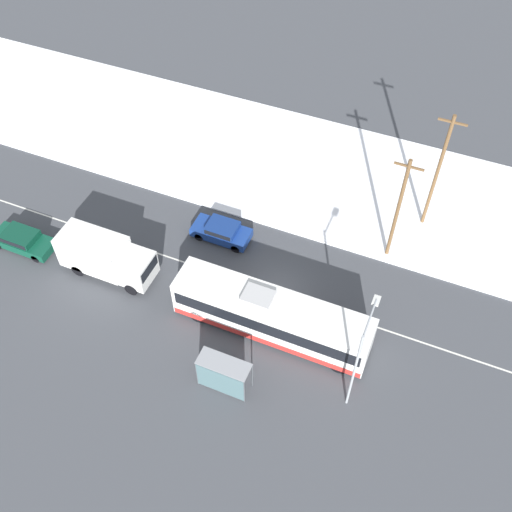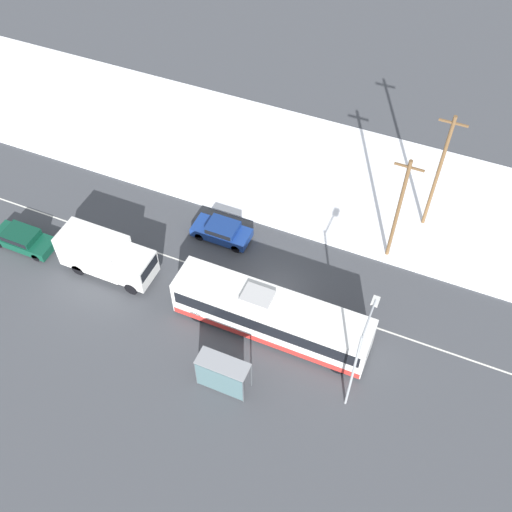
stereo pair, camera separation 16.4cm
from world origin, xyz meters
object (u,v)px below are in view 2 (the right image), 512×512
object	(u,v)px
utility_pole_roadside	(398,210)
bus_shelter	(221,374)
utility_pole_snowlot	(438,172)
sedan_car	(222,231)
pedestrian_at_stop	(230,363)
parked_car_near_truck	(23,238)
box_truck	(105,255)
city_bus	(271,316)
streetlamp	(359,354)

from	to	relation	value
utility_pole_roadside	bus_shelter	bearing A→B (deg)	-114.03
bus_shelter	utility_pole_snowlot	size ratio (longest dim) A/B	0.32
sedan_car	pedestrian_at_stop	distance (m)	10.67
parked_car_near_truck	utility_pole_roadside	distance (m)	25.20
box_truck	utility_pole_snowlot	bearing A→B (deg)	34.40
box_truck	pedestrian_at_stop	bearing A→B (deg)	-19.64
sedan_car	utility_pole_roadside	world-z (taller)	utility_pole_roadside
city_bus	sedan_car	bearing A→B (deg)	136.38
city_bus	streetlamp	bearing A→B (deg)	-21.67
city_bus	pedestrian_at_stop	bearing A→B (deg)	-106.09
pedestrian_at_stop	streetlamp	distance (m)	7.72
parked_car_near_truck	utility_pole_snowlot	world-z (taller)	utility_pole_snowlot
parked_car_near_truck	sedan_car	bearing A→B (deg)	26.28
sedan_car	pedestrian_at_stop	xyz separation A→B (m)	(4.96, -9.44, 0.38)
parked_car_near_truck	pedestrian_at_stop	distance (m)	17.51
city_bus	parked_car_near_truck	bearing A→B (deg)	-179.08
city_bus	utility_pole_snowlot	world-z (taller)	utility_pole_snowlot
city_bus	utility_pole_roadside	xyz separation A→B (m)	(4.98, 8.76, 2.86)
streetlamp	utility_pole_roadside	world-z (taller)	utility_pole_roadside
sedan_car	utility_pole_snowlot	world-z (taller)	utility_pole_snowlot
sedan_car	utility_pole_roadside	distance (m)	11.99
utility_pole_roadside	utility_pole_snowlot	xyz separation A→B (m)	(1.57, 3.87, 0.46)
sedan_car	streetlamp	xyz separation A→B (m)	(11.77, -8.02, 3.74)
parked_car_near_truck	box_truck	bearing A→B (deg)	3.53
city_bus	streetlamp	xyz separation A→B (m)	(5.74, -2.28, 2.92)
pedestrian_at_stop	bus_shelter	bearing A→B (deg)	-89.49
city_bus	streetlamp	world-z (taller)	streetlamp
box_truck	utility_pole_roadside	world-z (taller)	utility_pole_roadside
pedestrian_at_stop	utility_pole_roadside	xyz separation A→B (m)	(6.05, 12.45, 3.30)
bus_shelter	streetlamp	size ratio (longest dim) A/B	0.43
pedestrian_at_stop	bus_shelter	xyz separation A→B (m)	(0.01, -1.09, 0.58)
city_bus	pedestrian_at_stop	size ratio (longest dim) A/B	6.76
utility_pole_roadside	parked_car_near_truck	bearing A→B (deg)	-158.71
bus_shelter	parked_car_near_truck	bearing A→B (deg)	165.34
city_bus	box_truck	xyz separation A→B (m)	(-11.73, 0.11, 0.06)
pedestrian_at_stop	utility_pole_roadside	size ratio (longest dim) A/B	0.21
parked_car_near_truck	city_bus	bearing A→B (deg)	0.92
parked_car_near_truck	streetlamp	bearing A→B (deg)	-4.74
parked_car_near_truck	streetlamp	world-z (taller)	streetlamp
box_truck	parked_car_near_truck	xyz separation A→B (m)	(-6.51, -0.40, -0.86)
box_truck	parked_car_near_truck	bearing A→B (deg)	-176.47
city_bus	pedestrian_at_stop	xyz separation A→B (m)	(-1.07, -3.70, -0.44)
city_bus	parked_car_near_truck	xyz separation A→B (m)	(-18.24, -0.29, -0.81)
utility_pole_snowlot	box_truck	bearing A→B (deg)	-145.60
sedan_car	streetlamp	distance (m)	14.73
utility_pole_snowlot	streetlamp	bearing A→B (deg)	-93.11
utility_pole_snowlot	pedestrian_at_stop	bearing A→B (deg)	-115.03
pedestrian_at_stop	utility_pole_roadside	distance (m)	14.23
parked_car_near_truck	streetlamp	size ratio (longest dim) A/B	0.63
sedan_car	box_truck	bearing A→B (deg)	44.63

